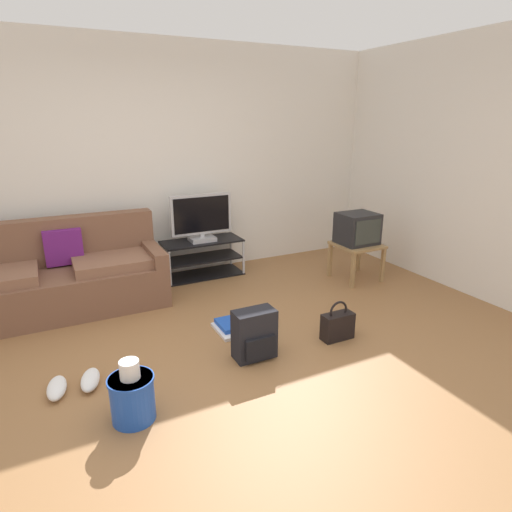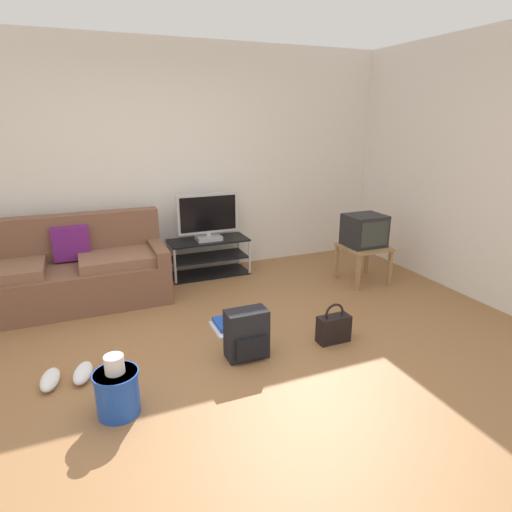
% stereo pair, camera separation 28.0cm
% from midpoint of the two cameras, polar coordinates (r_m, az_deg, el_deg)
% --- Properties ---
extents(ground_plane, '(9.00, 9.80, 0.02)m').
position_cam_midpoint_polar(ground_plane, '(3.38, -6.63, -15.71)').
color(ground_plane, olive).
extents(wall_back, '(9.00, 0.10, 2.70)m').
position_cam_midpoint_polar(wall_back, '(5.23, -16.71, 11.60)').
color(wall_back, silver).
rests_on(wall_back, ground_plane).
extents(wall_right, '(0.10, 3.60, 2.70)m').
position_cam_midpoint_polar(wall_right, '(5.32, 22.25, 11.14)').
color(wall_right, silver).
rests_on(wall_right, ground_plane).
extents(couch, '(2.04, 0.81, 0.89)m').
position_cam_midpoint_polar(couch, '(4.78, -26.37, -2.69)').
color(couch, brown).
rests_on(couch, ground_plane).
extents(tv_stand, '(0.95, 0.42, 0.45)m').
position_cam_midpoint_polar(tv_stand, '(5.30, -8.62, -0.29)').
color(tv_stand, black).
rests_on(tv_stand, ground_plane).
extents(flat_tv, '(0.74, 0.22, 0.56)m').
position_cam_midpoint_polar(flat_tv, '(5.14, -8.80, 4.96)').
color(flat_tv, '#B2B2B7').
rests_on(flat_tv, tv_stand).
extents(side_table, '(0.50, 0.50, 0.44)m').
position_cam_midpoint_polar(side_table, '(5.19, 11.72, 0.83)').
color(side_table, '#9E7A4C').
rests_on(side_table, ground_plane).
extents(crt_tv, '(0.43, 0.38, 0.36)m').
position_cam_midpoint_polar(crt_tv, '(5.13, 11.79, 3.58)').
color(crt_tv, '#232326').
rests_on(crt_tv, side_table).
extents(backpack, '(0.33, 0.26, 0.41)m').
position_cam_midpoint_polar(backpack, '(3.49, -2.53, -10.42)').
color(backpack, black).
rests_on(backpack, ground_plane).
extents(handbag, '(0.28, 0.13, 0.36)m').
position_cam_midpoint_polar(handbag, '(3.84, 8.69, -9.10)').
color(handbag, black).
rests_on(handbag, ground_plane).
extents(cleaning_bucket, '(0.29, 0.29, 0.42)m').
position_cam_midpoint_polar(cleaning_bucket, '(3.01, -18.80, -17.12)').
color(cleaning_bucket, blue).
rests_on(cleaning_bucket, ground_plane).
extents(sneakers_pair, '(0.40, 0.31, 0.09)m').
position_cam_midpoint_polar(sneakers_pair, '(3.50, -25.21, -15.13)').
color(sneakers_pair, white).
rests_on(sneakers_pair, ground_plane).
extents(floor_tray, '(0.48, 0.35, 0.14)m').
position_cam_midpoint_polar(floor_tray, '(4.01, -4.00, -9.09)').
color(floor_tray, silver).
rests_on(floor_tray, ground_plane).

